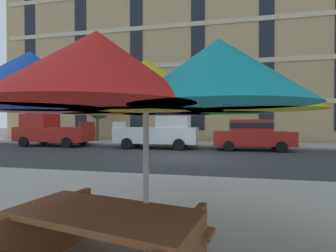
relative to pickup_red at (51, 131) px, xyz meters
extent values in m
plane|color=#2D3033|center=(9.53, -3.70, -1.03)|extent=(120.00, 120.00, 0.00)
cube|color=#9E998E|center=(9.53, 3.10, -0.97)|extent=(56.00, 3.60, 0.12)
cube|color=tan|center=(9.53, 11.30, 8.57)|extent=(36.66, 12.00, 19.20)
cube|color=beige|center=(9.53, 5.26, 2.17)|extent=(35.92, 0.08, 0.36)
cube|color=beige|center=(9.53, 5.26, 5.37)|extent=(35.92, 0.08, 0.36)
cube|color=beige|center=(9.53, 5.26, 8.57)|extent=(35.92, 0.08, 0.36)
cube|color=black|center=(-6.18, 5.27, 8.97)|extent=(1.10, 0.06, 18.00)
cube|color=black|center=(-0.94, 5.27, 8.97)|extent=(1.10, 0.06, 18.00)
cube|color=black|center=(4.30, 5.27, 8.97)|extent=(1.10, 0.06, 18.00)
cube|color=black|center=(9.53, 5.27, 8.97)|extent=(1.10, 0.06, 18.00)
cube|color=black|center=(14.77, 5.27, 8.97)|extent=(1.10, 0.06, 18.00)
cube|color=#B21E19|center=(0.24, 0.00, -0.21)|extent=(5.10, 1.90, 0.96)
cube|color=#B21E19|center=(-0.86, 0.00, 0.72)|extent=(1.90, 1.75, 0.90)
cube|color=#B21E19|center=(2.71, 0.00, 0.45)|extent=(0.16, 1.75, 0.36)
cylinder|color=black|center=(1.82, 0.95, -0.69)|extent=(0.68, 0.22, 0.68)
cylinder|color=black|center=(1.82, -0.95, -0.69)|extent=(0.68, 0.22, 0.68)
cylinder|color=black|center=(-1.34, 0.95, -0.69)|extent=(0.68, 0.22, 0.68)
cylinder|color=black|center=(-1.34, -0.95, -0.69)|extent=(0.68, 0.22, 0.68)
cube|color=silver|center=(7.44, 0.00, -0.21)|extent=(5.10, 1.90, 0.96)
cube|color=silver|center=(8.54, 0.00, 0.72)|extent=(1.90, 1.75, 0.90)
cube|color=silver|center=(4.97, 0.00, 0.45)|extent=(0.16, 1.75, 0.36)
cylinder|color=black|center=(5.86, -0.95, -0.69)|extent=(0.68, 0.22, 0.68)
cylinder|color=black|center=(5.86, 0.95, -0.69)|extent=(0.68, 0.22, 0.68)
cylinder|color=black|center=(9.03, -0.95, -0.69)|extent=(0.68, 0.22, 0.68)
cylinder|color=black|center=(9.03, 0.95, -0.69)|extent=(0.68, 0.22, 0.68)
cube|color=#B21E19|center=(13.18, 0.00, -0.33)|extent=(4.40, 1.76, 0.80)
cube|color=#B21E19|center=(13.03, 0.00, 0.41)|extent=(2.30, 1.55, 0.68)
cube|color=black|center=(13.03, 0.00, 0.41)|extent=(2.32, 1.57, 0.32)
cylinder|color=black|center=(14.54, 0.88, -0.73)|extent=(0.60, 0.22, 0.60)
cylinder|color=black|center=(14.54, -0.88, -0.73)|extent=(0.60, 0.22, 0.60)
cylinder|color=black|center=(11.81, 0.88, -0.73)|extent=(0.60, 0.22, 0.60)
cylinder|color=black|center=(11.81, -0.88, -0.73)|extent=(0.60, 0.22, 0.60)
cylinder|color=brown|center=(1.50, 3.68, 0.09)|extent=(0.24, 0.24, 2.24)
sphere|color=#236023|center=(1.58, 3.86, 1.70)|extent=(1.27, 1.27, 1.27)
sphere|color=#236023|center=(1.63, 3.73, 1.75)|extent=(1.80, 1.80, 1.80)
cylinder|color=silver|center=(10.66, -12.70, 0.06)|extent=(0.06, 0.06, 2.18)
cone|color=yellow|center=(11.71, -12.70, 0.92)|extent=(1.26, 1.26, 0.46)
cone|color=green|center=(11.40, -11.95, 0.92)|extent=(1.26, 1.26, 0.46)
cone|color=#662D9E|center=(10.66, -11.65, 0.92)|extent=(1.26, 1.26, 0.46)
cone|color=orange|center=(9.91, -11.95, 0.92)|extent=(1.26, 1.26, 0.46)
cone|color=#E5668C|center=(9.60, -12.70, 0.92)|extent=(1.26, 1.26, 0.46)
cone|color=blue|center=(9.91, -13.45, 0.92)|extent=(1.26, 1.26, 0.46)
cone|color=red|center=(10.66, -13.75, 0.92)|extent=(1.26, 1.26, 0.46)
cone|color=#199EB2|center=(11.40, -13.45, 0.92)|extent=(1.26, 1.26, 0.46)
cone|color=yellow|center=(10.66, -12.70, 0.96)|extent=(1.58, 1.58, 0.54)
cube|color=brown|center=(10.33, -13.02, -0.29)|extent=(1.92, 1.13, 0.06)
cube|color=brown|center=(10.45, -12.41, -0.59)|extent=(1.82, 0.62, 0.05)
cube|color=brown|center=(9.57, -12.87, -0.66)|extent=(0.35, 1.39, 0.74)
camera|label=1|loc=(11.42, -15.21, 0.58)|focal=26.96mm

